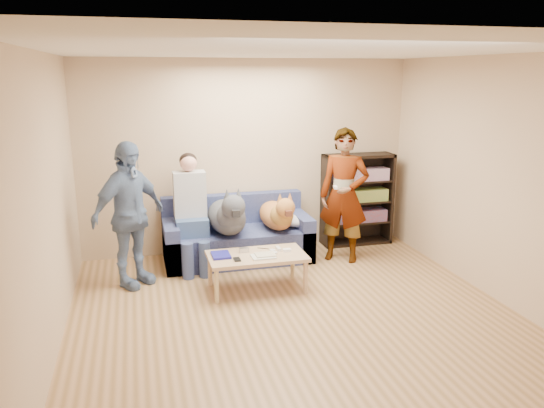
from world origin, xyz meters
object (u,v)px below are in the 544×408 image
object	(u,v)px
sofa	(237,238)
coffee_table	(257,258)
person_standing_left	(129,215)
dog_gray	(228,216)
camera_silver	(244,250)
bookshelf	(357,197)
person_standing_right	(344,196)
person_seated	(191,207)
notebook_blue	(221,255)
dog_tan	(278,214)

from	to	relation	value
sofa	coffee_table	size ratio (longest dim) A/B	1.73
person_standing_left	sofa	size ratio (longest dim) A/B	0.89
person_standing_left	dog_gray	distance (m)	1.25
person_standing_left	camera_silver	xyz separation A→B (m)	(1.25, -0.38, -0.40)
bookshelf	person_standing_right	bearing A→B (deg)	-126.51
coffee_table	person_seated	bearing A→B (deg)	123.28
person_standing_right	bookshelf	world-z (taller)	person_standing_right
notebook_blue	dog_gray	size ratio (longest dim) A/B	0.20
person_standing_right	dog_gray	size ratio (longest dim) A/B	1.36
sofa	bookshelf	bearing A→B (deg)	7.40
notebook_blue	bookshelf	xyz separation A→B (m)	(2.18, 1.26, 0.25)
person_standing_right	coffee_table	distance (m)	1.57
dog_tan	person_standing_left	bearing A→B (deg)	-168.69
dog_tan	dog_gray	bearing A→B (deg)	-176.84
notebook_blue	person_standing_right	bearing A→B (deg)	20.57
camera_silver	person_seated	xyz separation A→B (m)	(-0.50, 0.83, 0.33)
sofa	person_seated	world-z (taller)	person_seated
dog_gray	sofa	bearing A→B (deg)	57.56
notebook_blue	sofa	world-z (taller)	sofa
sofa	person_seated	xyz separation A→B (m)	(-0.60, -0.13, 0.49)
notebook_blue	bookshelf	distance (m)	2.53
person_standing_right	dog_gray	bearing A→B (deg)	-152.89
person_standing_left	camera_silver	world-z (taller)	person_standing_left
camera_silver	bookshelf	xyz separation A→B (m)	(1.90, 1.19, 0.23)
camera_silver	sofa	xyz separation A→B (m)	(0.10, 0.96, -0.16)
dog_tan	coffee_table	bearing A→B (deg)	-118.79
person_standing_right	bookshelf	distance (m)	0.79
dog_tan	camera_silver	bearing A→B (deg)	-128.51
camera_silver	coffee_table	distance (m)	0.18
person_standing_right	dog_tan	world-z (taller)	person_standing_right
camera_silver	dog_gray	size ratio (longest dim) A/B	0.09
person_standing_right	sofa	world-z (taller)	person_standing_right
notebook_blue	camera_silver	distance (m)	0.29
person_seated	bookshelf	bearing A→B (deg)	8.55
notebook_blue	camera_silver	world-z (taller)	camera_silver
sofa	bookshelf	world-z (taller)	bookshelf
person_standing_right	notebook_blue	bearing A→B (deg)	-126.85
dog_tan	sofa	bearing A→B (deg)	158.20
notebook_blue	sofa	bearing A→B (deg)	69.93
sofa	dog_gray	bearing A→B (deg)	-122.44
person_standing_right	notebook_blue	size ratio (longest dim) A/B	6.69
person_seated	dog_tan	bearing A→B (deg)	-3.91
dog_gray	coffee_table	world-z (taller)	dog_gray
notebook_blue	coffee_table	xyz separation A→B (m)	(0.40, -0.05, -0.06)
camera_silver	person_seated	world-z (taller)	person_seated
person_standing_right	sofa	size ratio (longest dim) A/B	0.92
dog_gray	dog_tan	xyz separation A→B (m)	(0.66, 0.04, -0.04)
bookshelf	dog_tan	bearing A→B (deg)	-161.39
notebook_blue	person_seated	bearing A→B (deg)	103.95
dog_tan	bookshelf	xyz separation A→B (m)	(1.29, 0.44, 0.05)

